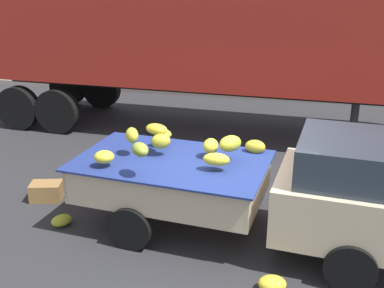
{
  "coord_description": "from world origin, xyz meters",
  "views": [
    {
      "loc": [
        0.84,
        -6.09,
        3.67
      ],
      "look_at": [
        -0.63,
        0.16,
        1.31
      ],
      "focal_mm": 43.42,
      "sensor_mm": 36.0,
      "label": 1
    }
  ],
  "objects_px": {
    "fallen_banana_bunch_near_tailgate": "(62,220)",
    "produce_crate": "(46,191)",
    "semi_trailer": "(212,26)",
    "fallen_banana_bunch_by_wheel": "(272,284)",
    "pickup_truck": "(306,191)"
  },
  "relations": [
    {
      "from": "fallen_banana_bunch_near_tailgate",
      "to": "produce_crate",
      "type": "relative_size",
      "value": 0.62
    },
    {
      "from": "semi_trailer",
      "to": "fallen_banana_bunch_near_tailgate",
      "type": "height_order",
      "value": "semi_trailer"
    },
    {
      "from": "semi_trailer",
      "to": "fallen_banana_bunch_by_wheel",
      "type": "height_order",
      "value": "semi_trailer"
    },
    {
      "from": "produce_crate",
      "to": "fallen_banana_bunch_near_tailgate",
      "type": "bearing_deg",
      "value": -48.09
    },
    {
      "from": "fallen_banana_bunch_by_wheel",
      "to": "semi_trailer",
      "type": "bearing_deg",
      "value": 108.0
    },
    {
      "from": "fallen_banana_bunch_by_wheel",
      "to": "produce_crate",
      "type": "relative_size",
      "value": 0.67
    },
    {
      "from": "semi_trailer",
      "to": "produce_crate",
      "type": "distance_m",
      "value": 5.4
    },
    {
      "from": "semi_trailer",
      "to": "fallen_banana_bunch_by_wheel",
      "type": "relative_size",
      "value": 34.54
    },
    {
      "from": "semi_trailer",
      "to": "produce_crate",
      "type": "bearing_deg",
      "value": -112.27
    },
    {
      "from": "pickup_truck",
      "to": "fallen_banana_bunch_by_wheel",
      "type": "relative_size",
      "value": 14.57
    },
    {
      "from": "fallen_banana_bunch_near_tailgate",
      "to": "produce_crate",
      "type": "bearing_deg",
      "value": 131.91
    },
    {
      "from": "produce_crate",
      "to": "fallen_banana_bunch_by_wheel",
      "type": "bearing_deg",
      "value": -22.0
    },
    {
      "from": "semi_trailer",
      "to": "fallen_banana_bunch_near_tailgate",
      "type": "xyz_separation_m",
      "value": [
        -1.33,
        -5.17,
        -2.45
      ]
    },
    {
      "from": "pickup_truck",
      "to": "produce_crate",
      "type": "bearing_deg",
      "value": 178.67
    },
    {
      "from": "fallen_banana_bunch_near_tailgate",
      "to": "produce_crate",
      "type": "distance_m",
      "value": 1.03
    }
  ]
}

